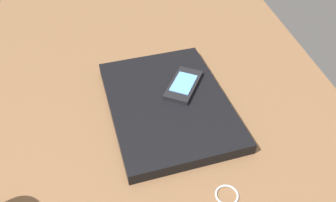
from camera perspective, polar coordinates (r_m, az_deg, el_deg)
name	(u,v)px	position (r cm, az deg, el deg)	size (l,w,h in cm)	color
desk_surface	(152,96)	(76.56, -2.62, 0.88)	(120.00, 80.00, 3.00)	brown
laptop_closed	(168,104)	(70.62, 0.00, -0.49)	(31.98, 23.30, 2.37)	black
cell_phone_on_laptop	(184,85)	(72.66, 2.58, 2.71)	(11.87, 10.04, 1.04)	black
key_ring	(227,195)	(59.04, 9.69, -15.05)	(3.91, 3.91, 0.36)	silver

